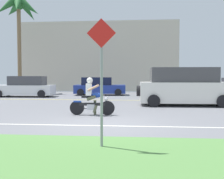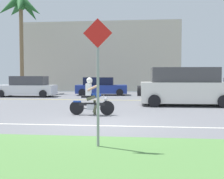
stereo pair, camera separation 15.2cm
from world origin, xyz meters
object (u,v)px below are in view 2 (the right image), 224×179
(parked_car_0, at_px, (27,87))
(palm_tree_0, at_px, (21,12))
(suv_nearby, at_px, (185,87))
(street_sign, at_px, (98,71))
(parked_car_1, at_px, (101,87))
(motorcyclist, at_px, (92,99))
(parked_car_2, at_px, (168,88))

(parked_car_0, height_order, palm_tree_0, palm_tree_0)
(suv_nearby, relative_size, palm_tree_0, 0.56)
(parked_car_0, distance_m, street_sign, 16.27)
(suv_nearby, relative_size, street_sign, 1.78)
(suv_nearby, height_order, parked_car_1, suv_nearby)
(street_sign, bearing_deg, parked_car_0, 118.59)
(suv_nearby, bearing_deg, motorcyclist, -136.91)
(parked_car_0, distance_m, parked_car_1, 5.90)
(parked_car_1, bearing_deg, parked_car_0, -156.25)
(palm_tree_0, bearing_deg, parked_car_0, -61.41)
(parked_car_0, bearing_deg, palm_tree_0, 118.59)
(parked_car_0, xyz_separation_m, street_sign, (7.77, -14.27, 0.96))
(palm_tree_0, bearing_deg, parked_car_1, -12.61)
(motorcyclist, relative_size, parked_car_0, 0.40)
(palm_tree_0, bearing_deg, parked_car_2, -13.39)
(suv_nearby, bearing_deg, street_sign, -109.88)
(palm_tree_0, distance_m, street_sign, 21.68)
(motorcyclist, xyz_separation_m, palm_tree_0, (-8.94, 13.29, 6.84))
(suv_nearby, height_order, palm_tree_0, palm_tree_0)
(parked_car_1, distance_m, street_sign, 16.84)
(parked_car_1, bearing_deg, motorcyclist, -83.52)
(parked_car_1, xyz_separation_m, parked_car_2, (5.39, -1.39, -0.03))
(street_sign, bearing_deg, palm_tree_0, 118.59)
(parked_car_0, bearing_deg, street_sign, -61.41)
(suv_nearby, height_order, parked_car_2, suv_nearby)
(motorcyclist, distance_m, palm_tree_0, 17.42)
(motorcyclist, height_order, suv_nearby, suv_nearby)
(parked_car_1, distance_m, palm_tree_0, 10.35)
(parked_car_0, bearing_deg, parked_car_2, 5.21)
(parked_car_0, relative_size, street_sign, 1.62)
(parked_car_0, bearing_deg, parked_car_1, 23.75)
(motorcyclist, xyz_separation_m, parked_car_2, (4.08, 10.19, 0.02))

